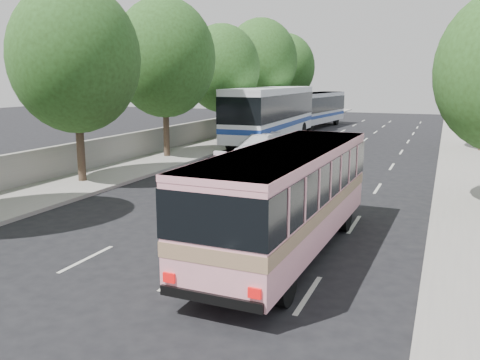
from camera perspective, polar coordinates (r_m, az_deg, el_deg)
The scene contains 15 objects.
ground at distance 14.93m, azimuth -6.23°, elevation -7.30°, with size 120.00×120.00×0.00m, color black.
sidewalk_left at distance 36.15m, azimuth -3.12°, elevation 3.94°, with size 4.00×90.00×0.15m, color #9E998E.
sidewalk_right at distance 32.81m, azimuth 24.87°, elevation 2.10°, with size 4.00×90.00×0.12m, color #9E998E.
low_wall at distance 36.85m, azimuth -5.68°, elevation 5.33°, with size 0.30×90.00×1.50m, color #9E998E.
tree_left_b at distance 23.86m, azimuth -18.02°, elevation 13.39°, with size 5.70×5.70×8.88m.
tree_left_c at distance 30.56m, azimuth -8.44°, elevation 13.83°, with size 6.00×6.00×9.35m.
tree_left_d at distance 37.63m, azimuth -1.96°, elevation 12.72°, with size 5.52×5.52×8.60m.
tree_left_e at distance 45.04m, azimuth 2.41°, elevation 13.52°, with size 6.30×6.30×9.82m.
tree_left_f at distance 52.68m, azimuth 5.21°, elevation 12.71°, with size 5.88×5.88×9.16m.
pink_bus at distance 13.74m, azimuth 5.38°, elevation -1.01°, with size 2.62×9.28×2.94m.
pink_taxi at distance 21.66m, azimuth -2.23°, elevation 0.75°, with size 1.82×4.51×1.54m, color #CF1259.
white_pickup at distance 30.55m, azimuth 2.11°, elevation 3.79°, with size 2.02×4.97×1.44m, color white.
tour_coach_front at distance 37.57m, azimuth 3.55°, elevation 7.85°, with size 3.23×13.66×4.07m.
tour_coach_rear at distance 50.27m, azimuth 8.41°, elevation 8.15°, with size 3.63×11.36×3.34m.
taxi_roof_sign at distance 21.52m, azimuth -2.25°, elevation 3.00°, with size 0.55×0.18×0.18m, color silver.
Camera 1 is at (6.78, -12.42, 4.78)m, focal length 38.00 mm.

